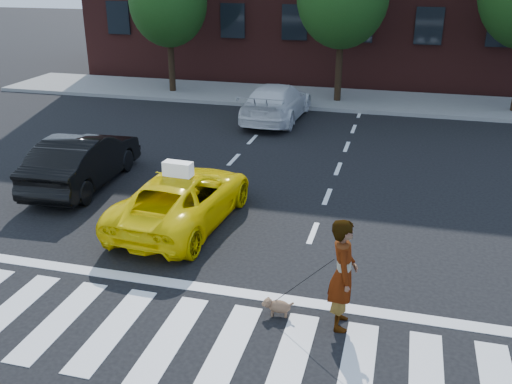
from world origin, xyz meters
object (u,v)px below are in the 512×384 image
black_sedan (83,160)px  woman (343,274)px  white_suv (276,102)px  taxi (183,198)px  dog (277,306)px

black_sedan → woman: bearing=144.7°
white_suv → woman: 13.25m
black_sedan → woman: size_ratio=2.22×
taxi → black_sedan: black_sedan is taller
woman → dog: (-1.08, -0.01, -0.78)m
black_sedan → woman: 8.83m
dog → woman: bearing=-7.3°
taxi → white_suv: (0.00, 9.53, 0.08)m
taxi → woman: size_ratio=2.29×
taxi → dog: 4.29m
dog → taxi: bearing=125.6°
woman → dog: size_ratio=3.47×
woman → black_sedan: bearing=50.1°
taxi → dog: bearing=137.2°
black_sedan → white_suv: black_sedan is taller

